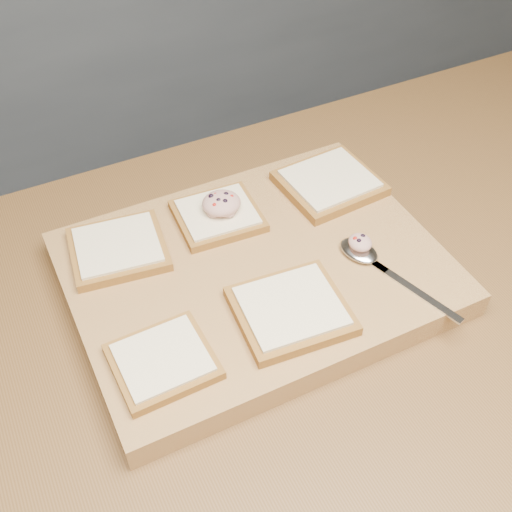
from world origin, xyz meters
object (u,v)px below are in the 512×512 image
at_px(bread_far_center, 218,215).
at_px(tuna_salad_dollop, 221,203).
at_px(spoon, 367,256).
at_px(cutting_board, 256,273).

distance_m(bread_far_center, tuna_salad_dollop, 0.02).
xyz_separation_m(tuna_salad_dollop, spoon, (0.14, -0.16, -0.02)).
distance_m(cutting_board, bread_far_center, 0.10).
distance_m(cutting_board, spoon, 0.15).
height_order(bread_far_center, spoon, bread_far_center).
height_order(cutting_board, tuna_salad_dollop, tuna_salad_dollop).
bearing_deg(cutting_board, bread_far_center, 95.52).
bearing_deg(spoon, cutting_board, 156.41).
bearing_deg(tuna_salad_dollop, bread_far_center, 172.37).
relative_size(tuna_salad_dollop, spoon, 0.29).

